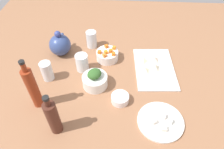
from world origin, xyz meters
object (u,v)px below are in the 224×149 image
(bottle_1, at_px, (53,117))
(bowl_greens, at_px, (95,81))
(bottle_0, at_px, (33,88))
(drinking_glass_0, at_px, (91,39))
(bowl_small_side, at_px, (120,99))
(drinking_glass_2, at_px, (47,71))
(cutting_board, at_px, (155,69))
(drinking_glass_1, at_px, (82,63))
(teapot, at_px, (60,45))
(plate_tofu, at_px, (160,121))
(bowl_carrots, at_px, (107,55))

(bottle_1, bearing_deg, bowl_greens, -27.23)
(bottle_0, relative_size, bottle_1, 1.23)
(bowl_greens, bearing_deg, drinking_glass_0, 10.30)
(bowl_small_side, distance_m, drinking_glass_2, 0.42)
(cutting_board, height_order, drinking_glass_1, drinking_glass_1)
(bowl_greens, relative_size, drinking_glass_0, 1.22)
(teapot, distance_m, drinking_glass_1, 0.21)
(bowl_small_side, xyz_separation_m, bottle_1, (-0.17, 0.27, 0.08))
(plate_tofu, height_order, bottle_1, bottle_1)
(bowl_greens, distance_m, bottle_0, 0.31)
(bowl_carrots, xyz_separation_m, drinking_glass_2, (-0.18, 0.31, 0.03))
(bowl_carrots, distance_m, bottle_1, 0.52)
(plate_tofu, bearing_deg, bowl_greens, 57.49)
(bowl_small_side, relative_size, drinking_glass_2, 0.80)
(plate_tofu, bearing_deg, bottle_0, 83.37)
(cutting_board, bearing_deg, teapot, 78.88)
(bowl_greens, distance_m, bowl_small_side, 0.17)
(teapot, bearing_deg, bowl_small_side, -133.00)
(bowl_carrots, xyz_separation_m, bowl_small_side, (-0.31, -0.09, -0.01))
(bowl_small_side, height_order, drinking_glass_2, drinking_glass_2)
(cutting_board, height_order, bottle_0, bottle_0)
(bowl_greens, bearing_deg, bottle_0, 117.88)
(bowl_carrots, xyz_separation_m, bottle_0, (-0.35, 0.31, 0.09))
(bowl_greens, bearing_deg, teapot, 43.62)
(cutting_board, height_order, teapot, teapot)
(bowl_small_side, distance_m, bottle_1, 0.33)
(bottle_1, height_order, drinking_glass_1, bottle_1)
(drinking_glass_1, bearing_deg, drinking_glass_2, 114.62)
(drinking_glass_1, height_order, drinking_glass_2, drinking_glass_2)
(plate_tofu, xyz_separation_m, drinking_glass_1, (0.32, 0.41, 0.04))
(drinking_glass_2, bearing_deg, cutting_board, -79.96)
(drinking_glass_2, bearing_deg, bowl_small_side, -108.80)
(bottle_0, bearing_deg, drinking_glass_2, -0.03)
(teapot, bearing_deg, drinking_glass_0, -65.86)
(cutting_board, bearing_deg, bowl_small_side, 141.29)
(bottle_1, bearing_deg, plate_tofu, -82.26)
(cutting_board, relative_size, plate_tofu, 1.60)
(cutting_board, xyz_separation_m, teapot, (0.11, 0.57, 0.06))
(bowl_greens, height_order, bottle_1, bottle_1)
(plate_tofu, relative_size, drinking_glass_1, 2.10)
(teapot, xyz_separation_m, drinking_glass_1, (-0.14, -0.15, -0.01))
(bowl_small_side, height_order, bottle_1, bottle_1)
(bowl_greens, distance_m, drinking_glass_2, 0.26)
(plate_tofu, distance_m, drinking_glass_0, 0.66)
(drinking_glass_0, height_order, drinking_glass_1, drinking_glass_0)
(bottle_1, xyz_separation_m, drinking_glass_0, (0.60, -0.08, -0.04))
(bowl_greens, height_order, bottle_0, bottle_0)
(plate_tofu, bearing_deg, drinking_glass_0, 35.45)
(plate_tofu, xyz_separation_m, bowl_greens, (0.21, 0.32, 0.03))
(cutting_board, relative_size, teapot, 2.11)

